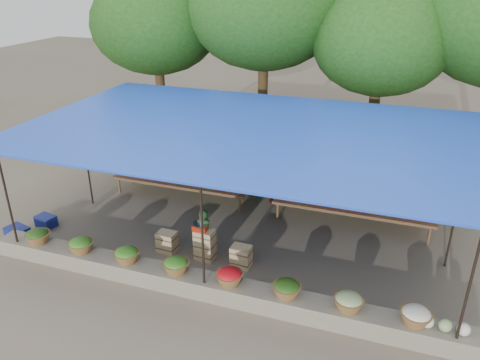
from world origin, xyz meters
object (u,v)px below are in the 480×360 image
(crate_counter, at_px, (204,247))
(weighing_scale, at_px, (201,226))
(blue_crate_back, at_px, (46,221))
(blue_crate_front, at_px, (18,233))
(vendor_seated, at_px, (204,233))

(crate_counter, height_order, weighing_scale, weighing_scale)
(weighing_scale, xyz_separation_m, blue_crate_back, (-4.52, 0.01, -0.71))
(crate_counter, height_order, blue_crate_front, crate_counter)
(crate_counter, distance_m, blue_crate_front, 4.86)
(weighing_scale, distance_m, vendor_seated, 0.25)
(weighing_scale, distance_m, blue_crate_front, 4.84)
(crate_counter, distance_m, blue_crate_back, 4.58)
(crate_counter, height_order, blue_crate_back, crate_counter)
(vendor_seated, height_order, blue_crate_front, vendor_seated)
(blue_crate_front, bearing_deg, crate_counter, 23.30)
(weighing_scale, xyz_separation_m, blue_crate_front, (-4.73, -0.77, -0.69))
(crate_counter, xyz_separation_m, blue_crate_back, (-4.58, 0.01, -0.16))
(crate_counter, xyz_separation_m, vendor_seated, (-0.03, 0.10, 0.32))
(crate_counter, bearing_deg, vendor_seated, 104.56)
(weighing_scale, relative_size, blue_crate_front, 0.65)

